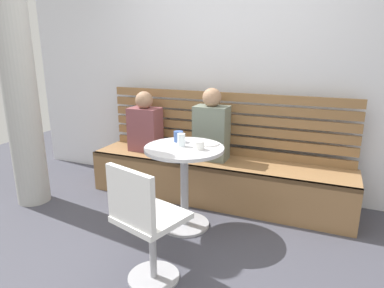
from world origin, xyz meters
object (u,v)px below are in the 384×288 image
at_px(cafe_table, 184,171).
at_px(cup_mug_blue, 178,136).
at_px(person_adult, 211,128).
at_px(plate_small, 209,144).
at_px(person_child_left, 145,125).
at_px(white_chair, 145,221).
at_px(booth_bench, 215,180).
at_px(cup_water_clear, 181,140).
at_px(cup_ceramic_white, 200,145).

relative_size(cafe_table, cup_mug_blue, 7.79).
bearing_deg(person_adult, plate_small, -72.39).
xyz_separation_m(cafe_table, person_child_left, (-0.76, 0.65, 0.21)).
bearing_deg(white_chair, booth_bench, 89.99).
bearing_deg(cafe_table, cup_water_clear, 157.10).
height_order(person_adult, cup_ceramic_white, person_adult).
bearing_deg(booth_bench, person_child_left, 177.46).
distance_m(white_chair, plate_small, 1.01).
bearing_deg(person_child_left, cup_water_clear, -41.11).
bearing_deg(person_adult, cup_mug_blue, -104.33).
distance_m(cafe_table, person_adult, 0.69).
bearing_deg(person_adult, person_child_left, 179.56).
bearing_deg(cup_ceramic_white, plate_small, 82.87).
distance_m(cafe_table, cup_mug_blue, 0.32).
distance_m(person_child_left, cup_water_clear, 0.97).
xyz_separation_m(booth_bench, person_child_left, (-0.84, 0.04, 0.51)).
distance_m(cup_ceramic_white, plate_small, 0.18).
bearing_deg(booth_bench, cup_ceramic_white, -83.88).
bearing_deg(cup_ceramic_white, person_child_left, 143.66).
bearing_deg(cup_water_clear, plate_small, 35.83).
bearing_deg(person_adult, booth_bench, -25.92).
distance_m(cafe_table, cup_ceramic_white, 0.30).
xyz_separation_m(cafe_table, person_adult, (0.01, 0.65, 0.25)).
distance_m(white_chair, cup_water_clear, 0.90).
height_order(cup_mug_blue, plate_small, cup_mug_blue).
bearing_deg(plate_small, cup_ceramic_white, -97.13).
height_order(cup_water_clear, cup_mug_blue, cup_water_clear).
bearing_deg(person_child_left, white_chair, -60.05).
height_order(cafe_table, cup_ceramic_white, cup_ceramic_white).
xyz_separation_m(cup_mug_blue, plate_small, (0.29, 0.02, -0.04)).
relative_size(person_adult, cup_water_clear, 6.65).
height_order(person_adult, cup_water_clear, person_adult).
bearing_deg(cup_mug_blue, booth_bench, 67.81).
height_order(cafe_table, person_adult, person_adult).
height_order(person_child_left, cup_ceramic_white, person_child_left).
xyz_separation_m(person_adult, cup_water_clear, (-0.05, -0.63, 0.03)).
distance_m(cafe_table, cup_water_clear, 0.28).
relative_size(white_chair, plate_small, 5.00).
distance_m(booth_bench, cup_mug_blue, 0.77).
xyz_separation_m(cup_ceramic_white, plate_small, (0.02, 0.18, -0.03)).
height_order(booth_bench, cup_mug_blue, cup_mug_blue).
bearing_deg(person_child_left, cafe_table, -40.49).
height_order(cafe_table, cup_water_clear, cup_water_clear).
relative_size(cafe_table, person_child_left, 1.12).
distance_m(white_chair, cup_ceramic_white, 0.85).
height_order(person_adult, plate_small, person_adult).
xyz_separation_m(cup_water_clear, cup_ceramic_white, (0.18, -0.03, -0.02)).
xyz_separation_m(person_adult, cup_ceramic_white, (0.13, -0.66, 0.01)).
relative_size(person_child_left, cup_mug_blue, 6.94).
height_order(cafe_table, white_chair, white_chair).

